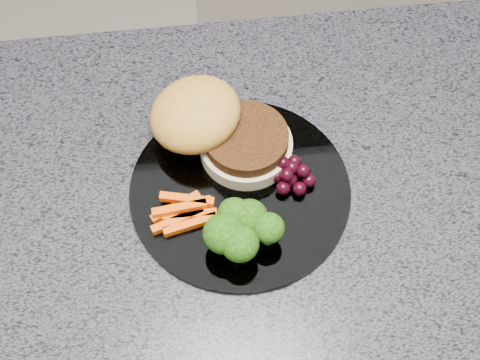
% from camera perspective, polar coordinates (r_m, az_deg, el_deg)
% --- Properties ---
extents(island_cabinet, '(1.20, 0.60, 0.86)m').
position_cam_1_polar(island_cabinet, '(1.21, 0.19, -13.21)').
color(island_cabinet, '#532E1C').
rests_on(island_cabinet, ground).
extents(countertop, '(1.20, 0.60, 0.04)m').
position_cam_1_polar(countertop, '(0.79, 0.29, -3.33)').
color(countertop, '#43434C').
rests_on(countertop, island_cabinet).
extents(plate, '(0.26, 0.26, 0.01)m').
position_cam_1_polar(plate, '(0.79, -0.00, -0.86)').
color(plate, white).
rests_on(plate, countertop).
extents(burger, '(0.20, 0.18, 0.06)m').
position_cam_1_polar(burger, '(0.80, -2.30, 4.55)').
color(burger, beige).
rests_on(burger, plate).
extents(carrot_sticks, '(0.08, 0.05, 0.02)m').
position_cam_1_polar(carrot_sticks, '(0.76, -4.85, -2.69)').
color(carrot_sticks, '#F85504').
rests_on(carrot_sticks, plate).
extents(broccoli, '(0.09, 0.08, 0.05)m').
position_cam_1_polar(broccoli, '(0.72, 0.01, -4.20)').
color(broccoli, olive).
rests_on(broccoli, plate).
extents(grape_bunch, '(0.05, 0.05, 0.03)m').
position_cam_1_polar(grape_bunch, '(0.78, 4.50, 0.52)').
color(grape_bunch, black).
rests_on(grape_bunch, plate).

